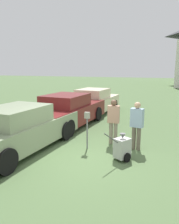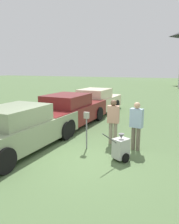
% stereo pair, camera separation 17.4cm
% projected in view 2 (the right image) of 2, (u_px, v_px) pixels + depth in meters
% --- Properties ---
extents(ground_plane, '(120.00, 120.00, 0.00)m').
position_uv_depth(ground_plane, '(85.00, 158.00, 6.83)').
color(ground_plane, '#4C663D').
extents(parked_car_sage, '(2.04, 5.08, 1.53)m').
position_uv_depth(parked_car_sage, '(19.00, 130.00, 7.39)').
color(parked_car_sage, gray).
rests_on(parked_car_sage, ground_plane).
extents(parked_car_maroon, '(2.16, 5.11, 1.54)m').
position_uv_depth(parked_car_maroon, '(69.00, 111.00, 10.50)').
color(parked_car_maroon, maroon).
rests_on(parked_car_maroon, ground_plane).
extents(parked_car_cream, '(2.10, 4.81, 1.50)m').
position_uv_depth(parked_car_cream, '(96.00, 102.00, 13.67)').
color(parked_car_cream, beige).
rests_on(parked_car_cream, ground_plane).
extents(parking_meter, '(0.18, 0.09, 1.30)m').
position_uv_depth(parking_meter, '(87.00, 123.00, 7.45)').
color(parking_meter, slate).
rests_on(parking_meter, ground_plane).
extents(person_worker, '(0.45, 0.28, 1.65)m').
position_uv_depth(person_worker, '(113.00, 119.00, 7.94)').
color(person_worker, gray).
rests_on(person_worker, ground_plane).
extents(person_supervisor, '(0.45, 0.28, 1.66)m').
position_uv_depth(person_supervisor, '(136.00, 123.00, 7.32)').
color(person_supervisor, '#665B4C').
rests_on(person_supervisor, ground_plane).
extents(equipment_cart, '(0.65, 0.96, 1.00)m').
position_uv_depth(equipment_cart, '(121.00, 148.00, 6.58)').
color(equipment_cart, '#B2B2AD').
rests_on(equipment_cart, ground_plane).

